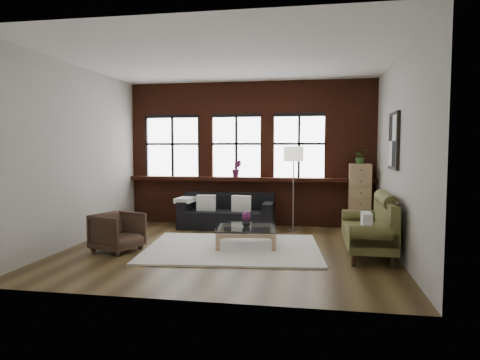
% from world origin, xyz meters
% --- Properties ---
extents(floor, '(5.50, 5.50, 0.00)m').
position_xyz_m(floor, '(0.00, 0.00, 0.00)').
color(floor, '#412F17').
rests_on(floor, ground).
extents(ceiling, '(5.50, 5.50, 0.00)m').
position_xyz_m(ceiling, '(0.00, 0.00, 3.20)').
color(ceiling, white).
rests_on(ceiling, ground).
extents(wall_back, '(5.50, 0.00, 5.50)m').
position_xyz_m(wall_back, '(0.00, 2.50, 1.60)').
color(wall_back, '#B2ADA5').
rests_on(wall_back, ground).
extents(wall_front, '(5.50, 0.00, 5.50)m').
position_xyz_m(wall_front, '(0.00, -2.50, 1.60)').
color(wall_front, '#B2ADA5').
rests_on(wall_front, ground).
extents(wall_left, '(0.00, 5.00, 5.00)m').
position_xyz_m(wall_left, '(-2.75, 0.00, 1.60)').
color(wall_left, '#B2ADA5').
rests_on(wall_left, ground).
extents(wall_right, '(0.00, 5.00, 5.00)m').
position_xyz_m(wall_right, '(2.75, 0.00, 1.60)').
color(wall_right, '#B2ADA5').
rests_on(wall_right, ground).
extents(brick_backwall, '(5.50, 0.12, 3.20)m').
position_xyz_m(brick_backwall, '(0.00, 2.44, 1.60)').
color(brick_backwall, '#4D1F12').
rests_on(brick_backwall, floor).
extents(sill_ledge, '(5.50, 0.30, 0.08)m').
position_xyz_m(sill_ledge, '(0.00, 2.35, 1.04)').
color(sill_ledge, '#4D1F12').
rests_on(sill_ledge, brick_backwall).
extents(window_left, '(1.38, 0.10, 1.50)m').
position_xyz_m(window_left, '(-1.80, 2.45, 1.75)').
color(window_left, black).
rests_on(window_left, brick_backwall).
extents(window_mid, '(1.38, 0.10, 1.50)m').
position_xyz_m(window_mid, '(-0.30, 2.45, 1.75)').
color(window_mid, black).
rests_on(window_mid, brick_backwall).
extents(window_right, '(1.38, 0.10, 1.50)m').
position_xyz_m(window_right, '(1.10, 2.45, 1.75)').
color(window_right, black).
rests_on(window_right, brick_backwall).
extents(wall_poster, '(0.05, 0.74, 0.94)m').
position_xyz_m(wall_poster, '(2.72, 0.30, 1.85)').
color(wall_poster, black).
rests_on(wall_poster, wall_right).
extents(shag_rug, '(3.15, 2.59, 0.03)m').
position_xyz_m(shag_rug, '(0.07, 0.04, 0.02)').
color(shag_rug, silver).
rests_on(shag_rug, floor).
extents(dark_sofa, '(2.02, 0.82, 0.73)m').
position_xyz_m(dark_sofa, '(-0.42, 1.90, 0.36)').
color(dark_sofa, black).
rests_on(dark_sofa, floor).
extents(pillow_a, '(0.40, 0.15, 0.34)m').
position_xyz_m(pillow_a, '(-0.85, 1.80, 0.55)').
color(pillow_a, white).
rests_on(pillow_a, dark_sofa).
extents(pillow_b, '(0.42, 0.20, 0.34)m').
position_xyz_m(pillow_b, '(-0.08, 1.80, 0.55)').
color(pillow_b, white).
rests_on(pillow_b, dark_sofa).
extents(vintage_settee, '(0.81, 1.82, 0.97)m').
position_xyz_m(vintage_settee, '(2.30, 0.08, 0.48)').
color(vintage_settee, '#505025').
rests_on(vintage_settee, floor).
extents(pillow_settee, '(0.15, 0.38, 0.34)m').
position_xyz_m(pillow_settee, '(2.22, -0.48, 0.59)').
color(pillow_settee, white).
rests_on(pillow_settee, vintage_settee).
extents(armchair, '(0.90, 0.89, 0.65)m').
position_xyz_m(armchair, '(-1.81, -0.43, 0.32)').
color(armchair, '#38261C').
rests_on(armchair, floor).
extents(coffee_table, '(1.19, 1.19, 0.36)m').
position_xyz_m(coffee_table, '(0.26, 0.31, 0.17)').
color(coffee_table, tan).
rests_on(coffee_table, shag_rug).
extents(vase, '(0.20, 0.20, 0.16)m').
position_xyz_m(vase, '(0.26, 0.31, 0.42)').
color(vase, '#B2B2B2').
rests_on(vase, coffee_table).
extents(flowers, '(0.16, 0.16, 0.16)m').
position_xyz_m(flowers, '(0.26, 0.31, 0.53)').
color(flowers, '#5E2050').
rests_on(flowers, vase).
extents(drawer_chest, '(0.43, 0.43, 1.41)m').
position_xyz_m(drawer_chest, '(2.38, 2.09, 0.70)').
color(drawer_chest, tan).
rests_on(drawer_chest, floor).
extents(potted_plant_top, '(0.32, 0.29, 0.31)m').
position_xyz_m(potted_plant_top, '(2.38, 2.09, 1.56)').
color(potted_plant_top, '#2D5923').
rests_on(potted_plant_top, drawer_chest).
extents(floor_lamp, '(0.40, 0.40, 1.91)m').
position_xyz_m(floor_lamp, '(1.01, 1.81, 0.96)').
color(floor_lamp, '#A5A5A8').
rests_on(floor_lamp, floor).
extents(sill_plant, '(0.21, 0.17, 0.38)m').
position_xyz_m(sill_plant, '(-0.28, 2.32, 1.27)').
color(sill_plant, '#5E2050').
rests_on(sill_plant, sill_ledge).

